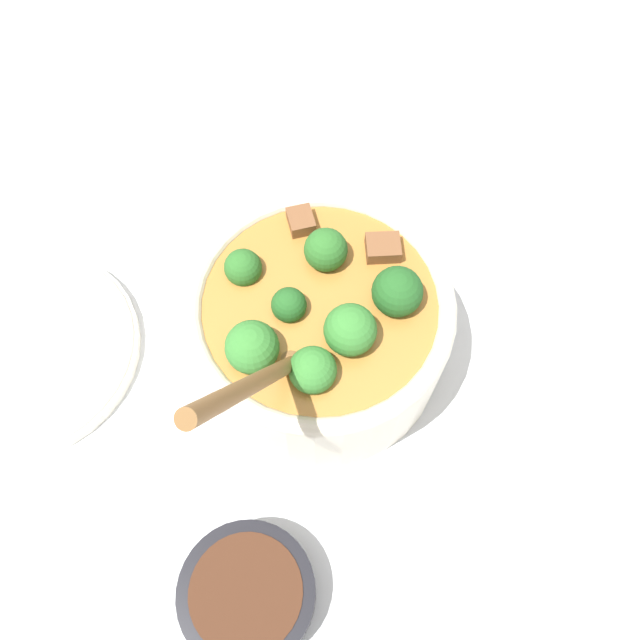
# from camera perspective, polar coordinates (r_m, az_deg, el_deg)

# --- Properties ---
(ground_plane) EXTENTS (4.00, 4.00, 0.00)m
(ground_plane) POSITION_cam_1_polar(r_m,az_deg,el_deg) (0.59, 0.00, -2.88)
(ground_plane) COLOR silver
(stew_bowl) EXTENTS (0.22, 0.28, 0.27)m
(stew_bowl) POSITION_cam_1_polar(r_m,az_deg,el_deg) (0.54, -0.02, -0.39)
(stew_bowl) COLOR beige
(stew_bowl) RESTS_ON ground_plane
(condiment_bowl) EXTENTS (0.10, 0.10, 0.04)m
(condiment_bowl) POSITION_cam_1_polar(r_m,az_deg,el_deg) (0.53, -6.61, -23.56)
(condiment_bowl) COLOR black
(condiment_bowl) RESTS_ON ground_plane
(empty_plate) EXTENTS (0.21, 0.21, 0.02)m
(empty_plate) POSITION_cam_1_polar(r_m,az_deg,el_deg) (0.65, -25.33, -2.48)
(empty_plate) COLOR silver
(empty_plate) RESTS_ON ground_plane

